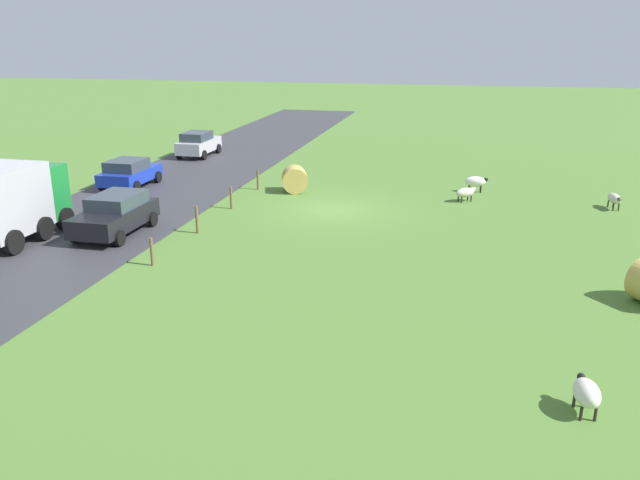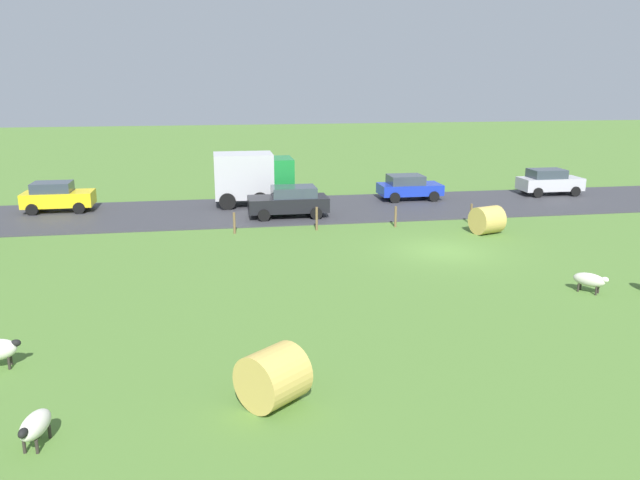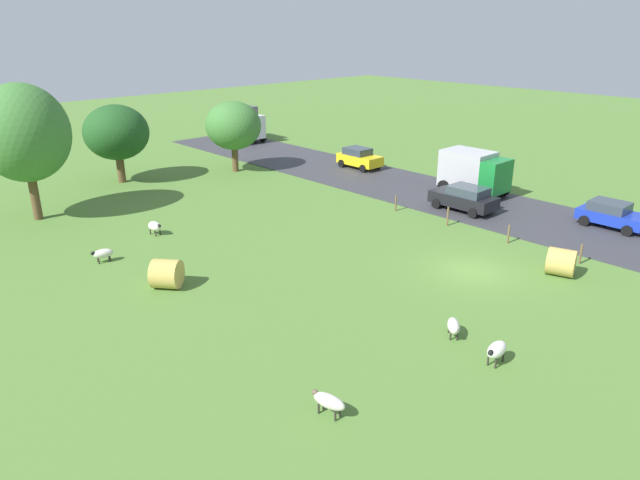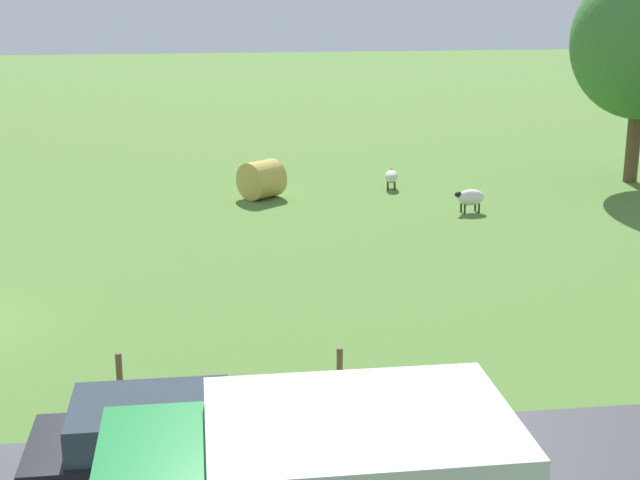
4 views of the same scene
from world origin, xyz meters
TOP-DOWN VIEW (x-y plane):
  - ground_plane at (0.00, 0.00)m, footprint 160.00×160.00m
  - road_strip at (9.96, 0.00)m, footprint 8.00×80.00m
  - sheep_0 at (-13.00, 13.82)m, footprint 1.18×0.68m
  - sheep_1 at (-9.00, 15.73)m, footprint 0.68×1.11m
  - sheep_2 at (-6.12, -3.11)m, footprint 1.15×1.09m
  - sheep_3 at (-6.62, -5.31)m, footprint 1.23×0.64m
  - sheep_4 at (-13.14, -3.24)m, footprint 0.67×1.32m
  - hay_bale_0 at (2.79, -3.23)m, footprint 1.68×1.64m
  - hay_bale_1 at (-12.10, 8.78)m, footprint 1.88×1.86m
  - tree_0 at (-5.04, 28.40)m, footprint 4.87×4.87m
  - tree_1 at (-12.99, 23.48)m, footprint 5.44×5.44m
  - tree_2 at (3.50, 25.22)m, footprint 4.53×4.53m
  - fence_post_0 at (4.89, -3.30)m, footprint 0.12×0.12m
  - fence_post_1 at (4.89, 0.81)m, footprint 0.12×0.12m
  - fence_post_2 at (4.89, 4.92)m, footprint 0.12×0.12m
  - fence_post_3 at (4.89, 9.03)m, footprint 0.12×0.12m
  - truck_0 at (11.48, 35.17)m, footprint 2.76×4.61m
  - truck_1 at (11.77, 7.63)m, footprint 2.78×4.62m
  - car_0 at (11.73, 18.77)m, footprint 2.08×3.82m
  - car_1 at (8.11, 5.90)m, footprint 2.17×4.33m
  - car_2 at (11.83, -2.07)m, footprint 2.19×3.85m

SIDE VIEW (x-z plane):
  - ground_plane at x=0.00m, z-range 0.00..0.00m
  - road_strip at x=9.96m, z-range 0.00..0.06m
  - sheep_2 at x=-6.12m, z-range 0.12..0.83m
  - sheep_0 at x=-13.00m, z-range 0.12..0.84m
  - sheep_4 at x=-13.14m, z-range 0.14..0.89m
  - sheep_1 at x=-9.00m, z-range 0.12..0.93m
  - fence_post_3 at x=4.89m, z-range 0.00..1.06m
  - fence_post_0 at x=4.89m, z-range 0.00..1.09m
  - fence_post_1 at x=4.89m, z-range 0.00..1.09m
  - sheep_3 at x=-6.62m, z-range 0.15..1.00m
  - fence_post_2 at x=4.89m, z-range 0.00..1.19m
  - hay_bale_0 at x=2.79m, z-range 0.00..1.35m
  - hay_bale_1 at x=-12.10m, z-range 0.00..1.38m
  - car_2 at x=11.83m, z-range 0.09..1.63m
  - car_1 at x=8.11m, z-range 0.09..1.74m
  - car_0 at x=11.73m, z-range 0.09..1.77m
  - truck_1 at x=11.77m, z-range 0.19..3.29m
  - truck_0 at x=11.48m, z-range 0.15..3.70m
  - tree_2 at x=3.50m, z-range 0.90..6.67m
  - tree_0 at x=-5.04m, z-range 0.88..6.84m
  - tree_1 at x=-12.99m, z-range 1.23..9.67m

